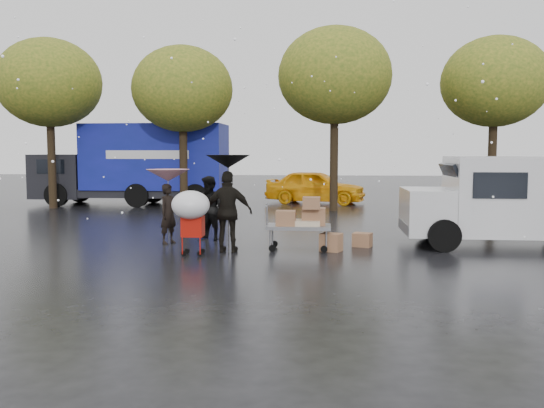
# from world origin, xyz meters

# --- Properties ---
(ground) EXTENTS (90.00, 90.00, 0.00)m
(ground) POSITION_xyz_m (0.00, 0.00, 0.00)
(ground) COLOR black
(ground) RESTS_ON ground
(person_pink) EXTENTS (0.58, 0.66, 1.51)m
(person_pink) POSITION_xyz_m (-1.77, 1.45, 0.76)
(person_pink) COLOR black
(person_pink) RESTS_ON ground
(person_middle) EXTENTS (1.03, 0.98, 1.68)m
(person_middle) POSITION_xyz_m (-0.84, 2.09, 0.84)
(person_middle) COLOR black
(person_middle) RESTS_ON ground
(person_black) EXTENTS (1.11, 0.49, 1.88)m
(person_black) POSITION_xyz_m (-0.04, 0.30, 0.94)
(person_black) COLOR black
(person_black) RESTS_ON ground
(umbrella_pink) EXTENTS (1.09, 1.09, 1.88)m
(umbrella_pink) POSITION_xyz_m (-1.77, 1.45, 1.72)
(umbrella_pink) COLOR #4C4C4C
(umbrella_pink) RESTS_ON ground
(umbrella_black) EXTENTS (1.01, 1.01, 2.24)m
(umbrella_black) POSITION_xyz_m (-0.04, 0.30, 2.09)
(umbrella_black) COLOR #4C4C4C
(umbrella_black) RESTS_ON ground
(vendor_cart) EXTENTS (1.52, 0.80, 1.27)m
(vendor_cart) POSITION_xyz_m (1.63, 0.77, 0.73)
(vendor_cart) COLOR slate
(vendor_cart) RESTS_ON ground
(shopping_cart) EXTENTS (0.84, 0.84, 1.46)m
(shopping_cart) POSITION_xyz_m (-0.78, -0.28, 1.06)
(shopping_cart) COLOR #B8140A
(shopping_cart) RESTS_ON ground
(white_van) EXTENTS (4.91, 2.18, 2.20)m
(white_van) POSITION_xyz_m (6.73, 1.79, 1.16)
(white_van) COLOR silver
(white_van) RESTS_ON ground
(blue_truck) EXTENTS (8.30, 2.60, 3.50)m
(blue_truck) POSITION_xyz_m (-6.00, 11.80, 1.76)
(blue_truck) COLOR navy
(blue_truck) RESTS_ON ground
(box_ground_near) EXTENTS (0.57, 0.52, 0.42)m
(box_ground_near) POSITION_xyz_m (2.32, 0.68, 0.21)
(box_ground_near) COLOR brown
(box_ground_near) RESTS_ON ground
(box_ground_far) EXTENTS (0.52, 0.46, 0.34)m
(box_ground_far) POSITION_xyz_m (3.08, 1.39, 0.17)
(box_ground_far) COLOR brown
(box_ground_far) RESTS_ON ground
(yellow_taxi) EXTENTS (4.72, 2.69, 1.51)m
(yellow_taxi) POSITION_xyz_m (1.74, 13.18, 0.76)
(yellow_taxi) COLOR #FFAD0D
(yellow_taxi) RESTS_ON ground
(tree_row) EXTENTS (21.60, 4.40, 7.12)m
(tree_row) POSITION_xyz_m (-0.47, 10.00, 5.02)
(tree_row) COLOR black
(tree_row) RESTS_ON ground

